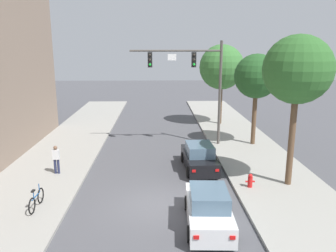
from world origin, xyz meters
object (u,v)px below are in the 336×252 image
(car_lead_black, at_px, (199,158))
(street_tree_third, at_px, (222,67))
(car_following_white, at_px, (208,209))
(pedestrian_sidewalk_left_walker, at_px, (56,158))
(street_tree_second, at_px, (257,77))
(fire_hydrant, at_px, (250,180))
(street_tree_nearest, at_px, (298,70))
(traffic_signal_mast, at_px, (195,74))
(bicycle_leaning, at_px, (36,200))

(car_lead_black, height_order, street_tree_third, street_tree_third)
(car_lead_black, xyz_separation_m, car_following_white, (-0.42, -6.52, 0.00))
(pedestrian_sidewalk_left_walker, relative_size, street_tree_second, 0.25)
(car_lead_black, xyz_separation_m, street_tree_third, (3.40, 11.75, 4.68))
(pedestrian_sidewalk_left_walker, height_order, street_tree_second, street_tree_second)
(fire_hydrant, xyz_separation_m, street_tree_nearest, (2.12, 0.36, 5.58))
(car_lead_black, relative_size, car_following_white, 1.00)
(traffic_signal_mast, bearing_deg, street_tree_third, 64.89)
(traffic_signal_mast, xyz_separation_m, street_tree_third, (3.20, 6.82, 0.06))
(car_following_white, height_order, bicycle_leaning, car_following_white)
(street_tree_nearest, xyz_separation_m, street_tree_third, (-0.99, 14.48, -0.68))
(street_tree_second, bearing_deg, car_lead_black, -133.68)
(car_following_white, distance_m, fire_hydrant, 4.36)
(pedestrian_sidewalk_left_walker, xyz_separation_m, street_tree_second, (12.86, 5.67, 4.07))
(car_lead_black, xyz_separation_m, fire_hydrant, (2.26, -3.09, -0.22))
(street_tree_third, bearing_deg, street_tree_second, -79.99)
(car_following_white, xyz_separation_m, street_tree_third, (3.82, 18.27, 4.68))
(traffic_signal_mast, distance_m, car_following_white, 12.36)
(car_following_white, relative_size, fire_hydrant, 5.98)
(fire_hydrant, height_order, street_tree_third, street_tree_third)
(street_tree_nearest, xyz_separation_m, street_tree_second, (0.23, 7.56, -0.95))
(car_lead_black, height_order, bicycle_leaning, car_lead_black)
(traffic_signal_mast, distance_m, street_tree_third, 7.54)
(car_following_white, xyz_separation_m, street_tree_second, (5.04, 11.35, 4.41))
(pedestrian_sidewalk_left_walker, distance_m, bicycle_leaning, 4.31)
(fire_hydrant, relative_size, street_tree_nearest, 0.09)
(traffic_signal_mast, height_order, pedestrian_sidewalk_left_walker, traffic_signal_mast)
(fire_hydrant, bearing_deg, car_following_white, -128.01)
(car_lead_black, bearing_deg, car_following_white, -93.68)
(traffic_signal_mast, xyz_separation_m, car_following_white, (-0.62, -11.45, -4.62))
(fire_hydrant, distance_m, street_tree_nearest, 5.98)
(pedestrian_sidewalk_left_walker, distance_m, street_tree_nearest, 13.73)
(bicycle_leaning, bearing_deg, car_lead_black, 32.75)
(traffic_signal_mast, xyz_separation_m, pedestrian_sidewalk_left_walker, (-8.44, -5.76, -4.28))
(bicycle_leaning, distance_m, street_tree_second, 16.65)
(car_lead_black, relative_size, street_tree_nearest, 0.56)
(pedestrian_sidewalk_left_walker, bearing_deg, fire_hydrant, -12.12)
(street_tree_third, bearing_deg, fire_hydrant, -94.38)
(car_lead_black, height_order, fire_hydrant, car_lead_black)
(street_tree_second, bearing_deg, street_tree_third, 100.01)
(traffic_signal_mast, bearing_deg, pedestrian_sidewalk_left_walker, -145.70)
(traffic_signal_mast, relative_size, street_tree_third, 1.03)
(street_tree_nearest, bearing_deg, bicycle_leaning, -169.11)
(bicycle_leaning, bearing_deg, fire_hydrant, 11.15)
(car_following_white, bearing_deg, street_tree_second, 66.08)
(street_tree_nearest, distance_m, street_tree_third, 14.53)
(traffic_signal_mast, height_order, car_lead_black, traffic_signal_mast)
(bicycle_leaning, xyz_separation_m, street_tree_nearest, (12.31, 2.37, 5.55))
(car_lead_black, distance_m, street_tree_second, 8.01)
(pedestrian_sidewalk_left_walker, xyz_separation_m, bicycle_leaning, (0.32, -4.26, -0.52))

